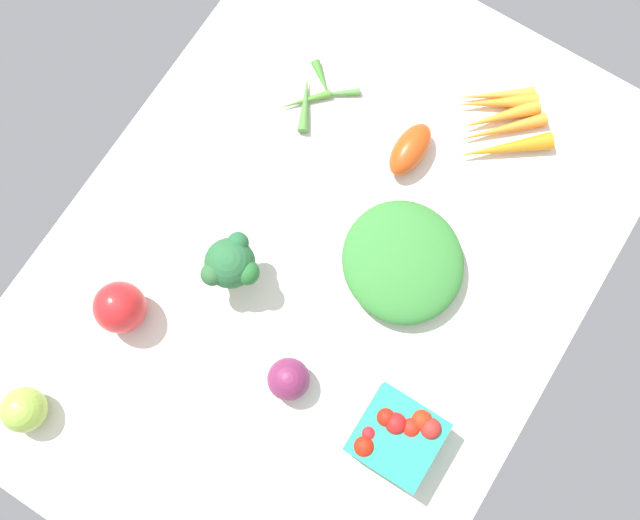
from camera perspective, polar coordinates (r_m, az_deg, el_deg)
The scene contains 10 objects.
tablecloth at distance 107.83cm, azimuth 0.00°, elevation -0.35°, with size 104.00×76.00×2.00cm, color silver.
bell_pepper_red at distance 105.20cm, azimuth -15.98°, elevation -3.73°, with size 7.54×7.54×8.75cm, color red.
broccoli_head at distance 101.16cm, azimuth -7.26°, elevation -0.35°, with size 8.96×8.44×10.27cm.
okra_pile at distance 115.14cm, azimuth -0.58°, elevation 13.19°, with size 12.32×10.48×1.82cm.
red_onion_near_basket at distance 101.48cm, azimuth -2.58°, elevation -9.67°, with size 6.16×6.16×6.16cm, color #762650.
carrot_bunch at distance 116.29cm, azimuth 14.47°, elevation 10.81°, with size 17.70×17.81×2.80cm.
leafy_greens_clump at distance 104.83cm, azimuth 6.77°, elevation -0.12°, with size 19.12×18.12×5.47cm, color #378135.
berry_basket at distance 101.23cm, azimuth 6.30°, elevation -14.01°, with size 10.89×10.89×7.67cm.
heirloom_tomato_green at distance 109.43cm, azimuth -22.97°, elevation -11.16°, with size 6.46×6.46×6.46cm, color #95BB44.
roma_tomato at distance 110.56cm, azimuth 7.35°, elevation 8.92°, with size 9.52×4.89×4.89cm, color #CF4614.
Camera 1 is at (19.59, 12.34, 106.31)cm, focal length 39.29 mm.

